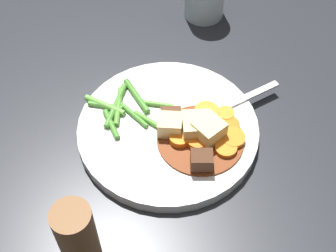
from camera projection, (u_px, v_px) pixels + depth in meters
ground_plane at (168, 134)px, 0.67m from camera, size 3.00×3.00×0.00m
dinner_plate at (168, 130)px, 0.67m from camera, size 0.25×0.25×0.02m
stew_sauce at (201, 139)px, 0.64m from camera, size 0.12×0.12×0.00m
carrot_slice_0 at (180, 138)px, 0.64m from camera, size 0.04×0.04×0.01m
carrot_slice_1 at (233, 138)px, 0.64m from camera, size 0.04×0.04×0.01m
carrot_slice_2 at (225, 115)px, 0.67m from camera, size 0.03×0.03×0.01m
carrot_slice_3 at (225, 150)px, 0.63m from camera, size 0.04×0.04×0.01m
carrot_slice_4 at (207, 113)px, 0.67m from camera, size 0.04×0.04×0.01m
carrot_slice_5 at (197, 142)px, 0.64m from camera, size 0.03×0.03×0.01m
carrot_slice_6 at (227, 126)px, 0.65m from camera, size 0.05×0.05×0.01m
potato_chunk_0 at (209, 131)px, 0.63m from camera, size 0.05×0.05×0.03m
potato_chunk_1 at (170, 126)px, 0.64m from camera, size 0.04×0.04×0.03m
potato_chunk_2 at (196, 127)px, 0.64m from camera, size 0.05×0.05×0.03m
meat_chunk_0 at (174, 119)px, 0.66m from camera, size 0.04×0.04×0.02m
meat_chunk_1 at (206, 123)px, 0.65m from camera, size 0.03×0.03×0.02m
meat_chunk_2 at (202, 161)px, 0.61m from camera, size 0.04×0.03×0.03m
green_bean_0 at (137, 96)px, 0.69m from camera, size 0.06×0.04×0.01m
green_bean_1 at (105, 105)px, 0.68m from camera, size 0.06×0.01×0.01m
green_bean_2 at (156, 125)px, 0.66m from camera, size 0.07×0.02×0.01m
green_bean_3 at (111, 124)px, 0.66m from camera, size 0.05×0.04×0.01m
green_bean_4 at (116, 105)px, 0.68m from camera, size 0.03×0.08×0.01m
green_bean_5 at (105, 106)px, 0.68m from camera, size 0.05×0.02×0.01m
green_bean_6 at (119, 106)px, 0.68m from camera, size 0.04×0.06×0.01m
green_bean_7 at (133, 114)px, 0.67m from camera, size 0.06×0.02×0.01m
green_bean_8 at (156, 104)px, 0.68m from camera, size 0.05×0.02×0.01m
fork at (224, 107)px, 0.68m from camera, size 0.10×0.16×0.00m
pepper_mill at (78, 240)px, 0.51m from camera, size 0.04×0.04×0.12m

